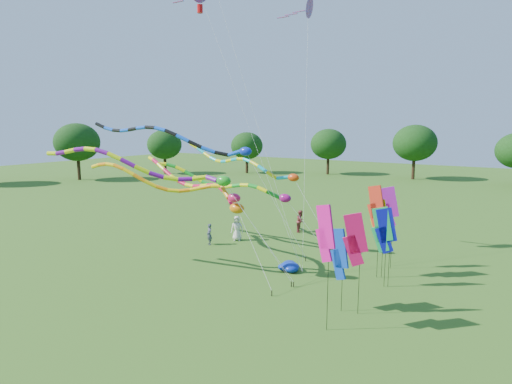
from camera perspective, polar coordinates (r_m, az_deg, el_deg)
The scene contains 21 objects.
ground at distance 22.93m, azimuth -4.21°, elevation -12.97°, with size 160.00×160.00×0.00m, color #2B5B18.
tree_ring at distance 18.43m, azimuth 3.82°, elevation -0.27°, with size 120.62×123.62×9.65m.
tube_kite_red at distance 26.99m, azimuth -7.25°, elevation 0.62°, with size 13.34×4.83×6.76m.
tube_kite_orange at distance 24.69m, azimuth -10.19°, elevation 0.92°, with size 12.25×3.01×6.85m.
tube_kite_purple at distance 24.43m, azimuth -13.67°, elevation 3.11°, with size 14.07×4.54×7.89m.
tube_kite_blue at distance 30.21m, azimuth -10.17°, elevation 6.92°, with size 16.92×2.27×9.28m.
tube_kite_cyan at distance 29.99m, azimuth -1.07°, elevation 3.60°, with size 13.50×2.14×7.58m.
tube_kite_green at distance 29.46m, azimuth -2.69°, elevation 0.83°, with size 12.84×2.13×6.35m.
delta_kite_high_c at distance 29.95m, azimuth 6.96°, elevation 23.23°, with size 4.73×5.89×16.92m.
banner_pole_violet at distance 26.42m, azimuth 17.31°, elevation -1.96°, with size 1.14×0.39×5.00m.
banner_pole_green at distance 23.46m, azimuth 16.42°, elevation -4.87°, with size 1.14×0.40×4.35m.
banner_pole_blue_a at distance 20.22m, azimuth 11.03°, elevation -8.15°, with size 1.09×0.55×3.92m.
banner_pole_magenta_a at distance 17.89m, azimuth 9.20°, elevation -5.54°, with size 1.10×0.54×5.39m.
banner_pole_magenta_b at distance 19.70m, azimuth 13.06°, elevation -6.24°, with size 1.10×0.54×4.74m.
banner_pole_red at distance 24.69m, azimuth 15.70°, elevation -1.97°, with size 1.14×0.40×5.28m.
banner_pole_orange at distance 24.88m, azimuth 16.17°, elevation -3.74°, with size 1.16×0.22×4.50m.
banner_pole_blue_b at distance 23.47m, azimuth 16.91°, elevation -4.96°, with size 1.11×0.49×4.32m.
blue_nylon_heap at distance 25.76m, azimuth 4.37°, elevation -9.94°, with size 1.54×1.68×0.47m.
person_a at distance 31.94m, azimuth -2.55°, elevation -4.85°, with size 0.90×0.59×1.85m, color silver.
person_b at distance 31.00m, azimuth -6.24°, elevation -5.63°, with size 0.56×0.37×1.53m, color #3E4357.
person_c at distance 34.55m, azimuth 5.97°, elevation -3.88°, with size 0.86×0.67×1.78m, color maroon.
Camera 1 is at (12.89, -16.91, 8.58)m, focal length 30.00 mm.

